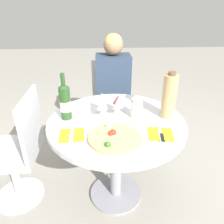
# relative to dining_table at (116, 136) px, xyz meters

# --- Properties ---
(ground_plane) EXTENTS (12.00, 12.00, 0.00)m
(ground_plane) POSITION_rel_dining_table_xyz_m (0.00, 0.00, -0.57)
(ground_plane) COLOR gray
(ground_plane) RESTS_ON ground
(dining_table) EXTENTS (0.93, 0.93, 0.70)m
(dining_table) POSITION_rel_dining_table_xyz_m (0.00, 0.00, 0.00)
(dining_table) COLOR gray
(dining_table) RESTS_ON ground_plane
(chair_behind_diner) EXTENTS (0.42, 0.42, 0.88)m
(chair_behind_diner) POSITION_rel_dining_table_xyz_m (0.02, 0.79, -0.14)
(chair_behind_diner) COLOR silver
(chair_behind_diner) RESTS_ON ground_plane
(seated_diner) EXTENTS (0.33, 0.47, 1.17)m
(seated_diner) POSITION_rel_dining_table_xyz_m (0.02, 0.64, -0.05)
(seated_diner) COLOR #28384C
(seated_diner) RESTS_ON ground_plane
(chair_empty_side) EXTENTS (0.42, 0.42, 0.88)m
(chair_empty_side) POSITION_rel_dining_table_xyz_m (-0.72, 0.03, -0.14)
(chair_empty_side) COLOR silver
(chair_empty_side) RESTS_ON ground_plane
(pizza_large) EXTENTS (0.31, 0.31, 0.05)m
(pizza_large) POSITION_rel_dining_table_xyz_m (-0.03, -0.22, 0.14)
(pizza_large) COLOR #DBB26B
(pizza_large) RESTS_ON dining_table
(wine_bottle) EXTENTS (0.07, 0.07, 0.32)m
(wine_bottle) POSITION_rel_dining_table_xyz_m (-0.34, 0.05, 0.25)
(wine_bottle) COLOR #23471E
(wine_bottle) RESTS_ON dining_table
(tall_carafe) EXTENTS (0.10, 0.10, 0.32)m
(tall_carafe) POSITION_rel_dining_table_xyz_m (0.36, 0.04, 0.28)
(tall_carafe) COLOR tan
(tall_carafe) RESTS_ON dining_table
(sugar_shaker) EXTENTS (0.08, 0.08, 0.14)m
(sugar_shaker) POSITION_rel_dining_table_xyz_m (0.14, 0.04, 0.20)
(sugar_shaker) COLOR silver
(sugar_shaker) RESTS_ON dining_table
(wine_glass_back_right) EXTENTS (0.07, 0.07, 0.13)m
(wine_glass_back_right) POSITION_rel_dining_table_xyz_m (0.02, 0.13, 0.22)
(wine_glass_back_right) COLOR silver
(wine_glass_back_right) RESTS_ON dining_table
(wine_glass_front_left) EXTENTS (0.08, 0.08, 0.14)m
(wine_glass_front_left) POSITION_rel_dining_table_xyz_m (-0.09, 0.05, 0.23)
(wine_glass_front_left) COLOR silver
(wine_glass_front_left) RESTS_ON dining_table
(wine_glass_back_left) EXTENTS (0.07, 0.07, 0.15)m
(wine_glass_back_left) POSITION_rel_dining_table_xyz_m (-0.09, 0.13, 0.24)
(wine_glass_back_left) COLOR silver
(wine_glass_back_left) RESTS_ON dining_table
(wine_glass_front_right) EXTENTS (0.07, 0.07, 0.14)m
(wine_glass_front_right) POSITION_rel_dining_table_xyz_m (0.02, 0.05, 0.23)
(wine_glass_front_right) COLOR silver
(wine_glass_front_right) RESTS_ON dining_table
(place_setting_left) EXTENTS (0.16, 0.19, 0.01)m
(place_setting_left) POSITION_rel_dining_table_xyz_m (-0.28, -0.17, 0.13)
(place_setting_left) COLOR yellow
(place_setting_left) RESTS_ON dining_table
(place_setting_right) EXTENTS (0.17, 0.19, 0.01)m
(place_setting_right) POSITION_rel_dining_table_xyz_m (0.25, -0.19, 0.13)
(place_setting_right) COLOR yellow
(place_setting_right) RESTS_ON dining_table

